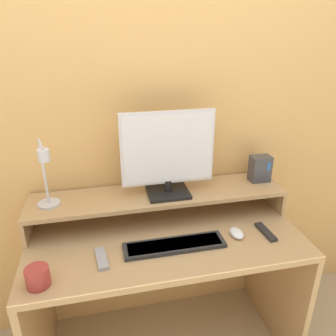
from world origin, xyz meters
name	(u,v)px	position (x,y,z in m)	size (l,w,h in m)	color
wall_back	(151,120)	(0.00, 0.66, 1.25)	(6.00, 0.05, 2.50)	#E5AD60
desk	(166,271)	(0.00, 0.31, 0.55)	(1.32, 0.62, 0.76)	tan
monitor_shelf	(159,196)	(0.00, 0.49, 0.89)	(1.32, 0.28, 0.14)	tan
monitor	(168,154)	(0.05, 0.47, 1.13)	(0.46, 0.18, 0.43)	black
desk_lamp	(46,179)	(-0.53, 0.42, 1.07)	(0.11, 0.22, 0.34)	silver
router_dock	(260,169)	(0.58, 0.51, 0.98)	(0.11, 0.08, 0.15)	#3D3D42
keyboard	(175,245)	(0.02, 0.21, 0.77)	(0.47, 0.12, 0.02)	#282828
mouse	(237,233)	(0.34, 0.24, 0.78)	(0.06, 0.10, 0.03)	white
remote_control	(102,259)	(-0.31, 0.19, 0.77)	(0.06, 0.15, 0.02)	#99999E
remote_secondary	(266,232)	(0.48, 0.22, 0.77)	(0.05, 0.16, 0.02)	black
mug	(38,277)	(-0.56, 0.09, 0.80)	(0.09, 0.09, 0.08)	#9E332D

